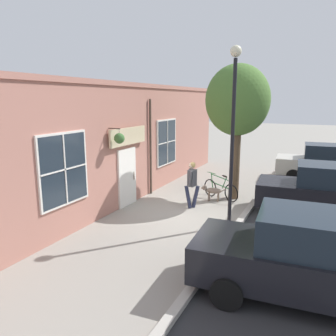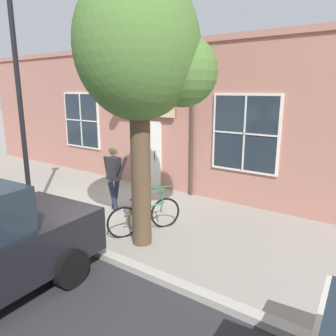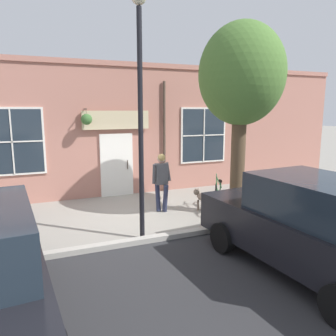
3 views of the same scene
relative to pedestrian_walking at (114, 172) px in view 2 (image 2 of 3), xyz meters
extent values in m
plane|color=gray|center=(-0.06, -0.59, -1.00)|extent=(90.00, 90.00, 0.00)
cube|color=#B2ADA3|center=(1.94, -0.59, -0.94)|extent=(0.20, 28.00, 0.12)
cube|color=#B27566|center=(-2.41, -0.59, 1.12)|extent=(0.30, 18.00, 4.26)
cube|color=#B27566|center=(-2.41, -0.59, 3.33)|extent=(0.42, 18.00, 0.16)
cube|color=white|center=(-2.24, -0.74, 0.05)|extent=(0.10, 1.10, 2.10)
cube|color=#232D38|center=(-2.21, -0.74, 0.00)|extent=(0.03, 0.90, 1.90)
cylinder|color=#47382D|center=(-2.15, -0.39, 0.05)|extent=(0.03, 0.03, 0.30)
cube|color=beige|center=(-2.14, -0.74, 1.55)|extent=(0.08, 2.20, 0.60)
cylinder|color=#47382D|center=(-2.18, 0.96, 0.91)|extent=(0.09, 0.09, 3.83)
cylinder|color=#47382D|center=(-2.02, -1.73, 1.90)|extent=(0.44, 0.04, 0.04)
cylinder|color=#47382D|center=(-1.84, -1.73, 1.72)|extent=(0.01, 0.01, 0.34)
cone|color=#2D2823|center=(-1.84, -1.73, 1.50)|extent=(0.32, 0.32, 0.18)
sphere|color=#3D6B33|center=(-1.84, -1.73, 1.59)|extent=(0.34, 0.34, 0.34)
cube|color=white|center=(-2.24, -3.86, 0.95)|extent=(0.08, 1.82, 2.02)
cube|color=#232D38|center=(-2.21, -3.86, 0.95)|extent=(0.03, 1.70, 1.90)
cube|color=white|center=(-2.19, -3.86, 0.95)|extent=(0.04, 0.04, 1.90)
cube|color=white|center=(-2.19, -3.86, 0.95)|extent=(0.04, 1.70, 0.04)
cube|color=white|center=(-2.24, 2.53, 0.95)|extent=(0.08, 1.82, 2.02)
cube|color=#232D38|center=(-2.21, 2.53, 0.95)|extent=(0.03, 1.70, 1.90)
cube|color=white|center=(-2.19, 2.53, 0.95)|extent=(0.04, 0.04, 1.90)
cube|color=white|center=(-2.19, 2.53, 0.95)|extent=(0.04, 1.70, 0.04)
cylinder|color=#282D47|center=(-0.11, -0.07, -0.60)|extent=(0.30, 0.15, 0.82)
cylinder|color=#282D47|center=(0.12, 0.07, -0.60)|extent=(0.30, 0.15, 0.82)
cube|color=#4C4C51|center=(0.00, 0.00, 0.10)|extent=(0.25, 0.36, 0.59)
sphere|color=beige|center=(-0.02, 0.00, 0.54)|extent=(0.22, 0.22, 0.22)
sphere|color=tan|center=(0.01, 0.00, 0.56)|extent=(0.21, 0.21, 0.21)
cylinder|color=#4C4C51|center=(0.02, -0.23, 0.11)|extent=(0.17, 0.10, 0.57)
cylinder|color=#4C4C51|center=(-0.08, 0.24, 0.13)|extent=(0.33, 0.11, 0.52)
ellipsoid|color=#7F6B5B|center=(0.46, 1.12, -0.60)|extent=(0.63, 0.33, 0.22)
cylinder|color=#7F6B5B|center=(0.29, 1.02, -0.85)|extent=(0.06, 0.06, 0.31)
cylinder|color=#7F6B5B|center=(0.27, 1.17, -0.85)|extent=(0.06, 0.06, 0.31)
cylinder|color=#7F6B5B|center=(0.64, 1.08, -0.85)|extent=(0.06, 0.06, 0.31)
cylinder|color=#7F6B5B|center=(0.62, 1.22, -0.85)|extent=(0.06, 0.06, 0.31)
sphere|color=#7F6B5B|center=(0.10, 1.07, -0.51)|extent=(0.18, 0.18, 0.18)
cone|color=#7F6B5B|center=(-0.01, 1.05, -0.53)|extent=(0.11, 0.10, 0.09)
cone|color=#7F6B5B|center=(0.12, 1.02, -0.43)|extent=(0.06, 0.06, 0.07)
cone|color=#7F6B5B|center=(0.10, 1.12, -0.43)|extent=(0.06, 0.06, 0.07)
cylinder|color=#7F6B5B|center=(0.83, 1.18, -0.55)|extent=(0.21, 0.07, 0.14)
cylinder|color=brown|center=(1.05, 1.82, 0.47)|extent=(0.39, 0.39, 2.95)
ellipsoid|color=#4C7533|center=(1.05, 1.82, 2.79)|extent=(2.40, 2.16, 2.64)
sphere|color=#4C7533|center=(0.47, 2.38, 2.37)|extent=(1.32, 1.32, 1.32)
torus|color=black|center=(0.12, 1.72, -0.67)|extent=(0.63, 0.39, 0.70)
torus|color=black|center=(1.09, 1.33, -0.67)|extent=(0.63, 0.39, 0.70)
cylinder|color=#33723F|center=(0.60, 1.52, -0.47)|extent=(0.93, 0.41, 0.17)
cylinder|color=#33723F|center=(0.77, 1.46, -0.33)|extent=(0.22, 0.11, 0.48)
cylinder|color=#33723F|center=(0.56, 1.54, -0.15)|extent=(0.78, 0.34, 0.15)
cylinder|color=#33723F|center=(0.19, 1.69, -0.35)|extent=(0.12, 0.08, 0.58)
cylinder|color=#33723F|center=(0.16, 1.70, -0.05)|extent=(0.41, 0.25, 0.03)
ellipsoid|color=black|center=(0.77, 1.46, -0.07)|extent=(0.27, 0.18, 0.09)
cylinder|color=black|center=(3.00, 0.16, -0.69)|extent=(0.63, 0.23, 0.62)
cylinder|color=black|center=(2.87, 1.91, -0.69)|extent=(0.63, 0.23, 0.62)
cylinder|color=black|center=(1.68, -1.13, 1.47)|extent=(0.11, 0.11, 4.94)
camera|label=1|loc=(4.10, -10.48, 2.82)|focal=35.00mm
camera|label=2|loc=(5.71, 5.87, 2.03)|focal=35.00mm
camera|label=3|loc=(8.43, -3.27, 1.90)|focal=35.00mm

